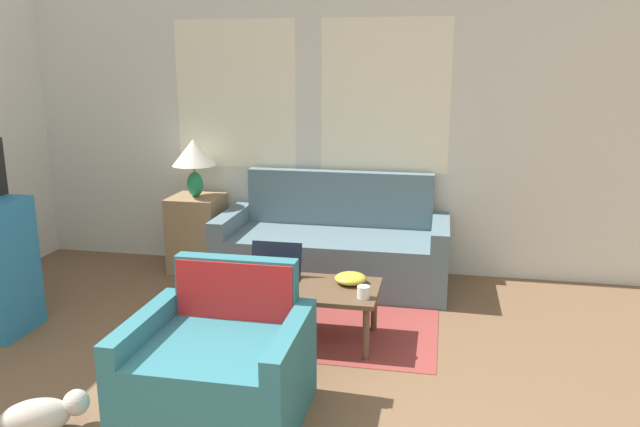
{
  "coord_description": "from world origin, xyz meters",
  "views": [
    {
      "loc": [
        1.1,
        -1.31,
        1.84
      ],
      "look_at": [
        0.22,
        3.06,
        0.75
      ],
      "focal_mm": 35.0,
      "sensor_mm": 36.0,
      "label": 1
    }
  ],
  "objects_px": {
    "cup_navy": "(364,292)",
    "coffee_table": "(305,292)",
    "table_lamp": "(194,156)",
    "snack_bowl": "(351,278)",
    "cat_black": "(39,416)",
    "laptop": "(273,272)",
    "couch": "(334,251)",
    "armchair": "(221,369)"
  },
  "relations": [
    {
      "from": "snack_bowl",
      "to": "cat_black",
      "type": "height_order",
      "value": "snack_bowl"
    },
    {
      "from": "couch",
      "to": "armchair",
      "type": "xyz_separation_m",
      "value": [
        -0.23,
        -2.14,
        -0.02
      ]
    },
    {
      "from": "couch",
      "to": "laptop",
      "type": "bearing_deg",
      "value": -102.28
    },
    {
      "from": "armchair",
      "to": "coffee_table",
      "type": "relative_size",
      "value": 0.9
    },
    {
      "from": "laptop",
      "to": "snack_bowl",
      "type": "xyz_separation_m",
      "value": [
        0.53,
        0.02,
        -0.02
      ]
    },
    {
      "from": "cat_black",
      "to": "snack_bowl",
      "type": "bearing_deg",
      "value": 12.07
    },
    {
      "from": "couch",
      "to": "snack_bowl",
      "type": "bearing_deg",
      "value": -73.92
    },
    {
      "from": "coffee_table",
      "to": "laptop",
      "type": "height_order",
      "value": "laptop"
    },
    {
      "from": "couch",
      "to": "coffee_table",
      "type": "relative_size",
      "value": 1.93
    },
    {
      "from": "table_lamp",
      "to": "cat_black",
      "type": "height_order",
      "value": "table_lamp"
    },
    {
      "from": "table_lamp",
      "to": "laptop",
      "type": "xyz_separation_m",
      "value": [
        1.03,
        -1.16,
        -0.6
      ]
    },
    {
      "from": "table_lamp",
      "to": "armchair",
      "type": "bearing_deg",
      "value": -65.15
    },
    {
      "from": "laptop",
      "to": "cup_navy",
      "type": "distance_m",
      "value": 0.69
    },
    {
      "from": "couch",
      "to": "snack_bowl",
      "type": "height_order",
      "value": "couch"
    },
    {
      "from": "snack_bowl",
      "to": "table_lamp",
      "type": "bearing_deg",
      "value": 143.89
    },
    {
      "from": "table_lamp",
      "to": "cat_black",
      "type": "distance_m",
      "value": 2.78
    },
    {
      "from": "laptop",
      "to": "cat_black",
      "type": "height_order",
      "value": "laptop"
    },
    {
      "from": "table_lamp",
      "to": "snack_bowl",
      "type": "relative_size",
      "value": 2.36
    },
    {
      "from": "armchair",
      "to": "coffee_table",
      "type": "xyz_separation_m",
      "value": [
        0.23,
        0.99,
        0.08
      ]
    },
    {
      "from": "table_lamp",
      "to": "snack_bowl",
      "type": "distance_m",
      "value": 2.03
    },
    {
      "from": "cup_navy",
      "to": "snack_bowl",
      "type": "bearing_deg",
      "value": 116.08
    },
    {
      "from": "laptop",
      "to": "snack_bowl",
      "type": "distance_m",
      "value": 0.54
    },
    {
      "from": "table_lamp",
      "to": "laptop",
      "type": "relative_size",
      "value": 1.42
    },
    {
      "from": "cup_navy",
      "to": "cat_black",
      "type": "distance_m",
      "value": 1.95
    },
    {
      "from": "cat_black",
      "to": "cup_navy",
      "type": "bearing_deg",
      "value": 4.49
    },
    {
      "from": "laptop",
      "to": "table_lamp",
      "type": "bearing_deg",
      "value": 131.47
    },
    {
      "from": "armchair",
      "to": "laptop",
      "type": "distance_m",
      "value": 1.09
    },
    {
      "from": "laptop",
      "to": "cup_navy",
      "type": "bearing_deg",
      "value": -18.62
    },
    {
      "from": "table_lamp",
      "to": "coffee_table",
      "type": "height_order",
      "value": "table_lamp"
    },
    {
      "from": "cat_black",
      "to": "laptop",
      "type": "bearing_deg",
      "value": 25.13
    },
    {
      "from": "coffee_table",
      "to": "snack_bowl",
      "type": "relative_size",
      "value": 4.58
    },
    {
      "from": "table_lamp",
      "to": "snack_bowl",
      "type": "xyz_separation_m",
      "value": [
        1.56,
        -1.14,
        -0.62
      ]
    },
    {
      "from": "laptop",
      "to": "coffee_table",
      "type": "bearing_deg",
      "value": -19.7
    },
    {
      "from": "cup_navy",
      "to": "cat_black",
      "type": "xyz_separation_m",
      "value": [
        -1.48,
        -1.22,
        -0.32
      ]
    },
    {
      "from": "armchair",
      "to": "snack_bowl",
      "type": "xyz_separation_m",
      "value": [
        0.53,
        1.1,
        0.16
      ]
    },
    {
      "from": "coffee_table",
      "to": "cat_black",
      "type": "xyz_separation_m",
      "value": [
        -1.07,
        -1.36,
        -0.24
      ]
    },
    {
      "from": "coffee_table",
      "to": "cup_navy",
      "type": "bearing_deg",
      "value": -17.98
    },
    {
      "from": "cup_navy",
      "to": "couch",
      "type": "bearing_deg",
      "value": 108.07
    },
    {
      "from": "cup_navy",
      "to": "snack_bowl",
      "type": "relative_size",
      "value": 0.38
    },
    {
      "from": "table_lamp",
      "to": "snack_bowl",
      "type": "bearing_deg",
      "value": -36.11
    },
    {
      "from": "cup_navy",
      "to": "coffee_table",
      "type": "bearing_deg",
      "value": 162.02
    },
    {
      "from": "armchair",
      "to": "snack_bowl",
      "type": "height_order",
      "value": "armchair"
    }
  ]
}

